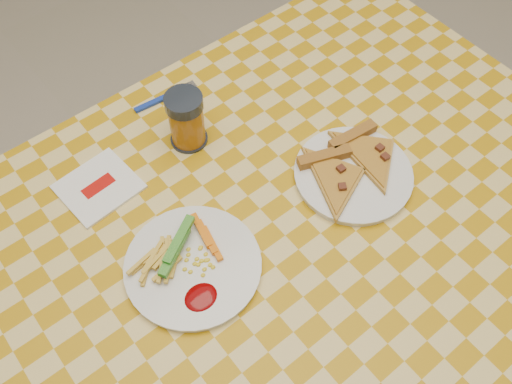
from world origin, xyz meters
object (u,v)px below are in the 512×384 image
table (271,242)px  plate_left (193,267)px  plate_right (353,175)px  drink_glass (186,120)px

table → plate_left: bearing=175.4°
table → plate_right: size_ratio=5.94×
table → plate_left: size_ratio=5.68×
plate_left → plate_right: same height
table → plate_left: 0.18m
drink_glass → plate_left: bearing=-123.5°
table → plate_right: (0.18, -0.02, 0.08)m
table → plate_left: plate_left is taller
table → plate_right: 0.20m
plate_right → drink_glass: (-0.19, 0.26, 0.05)m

